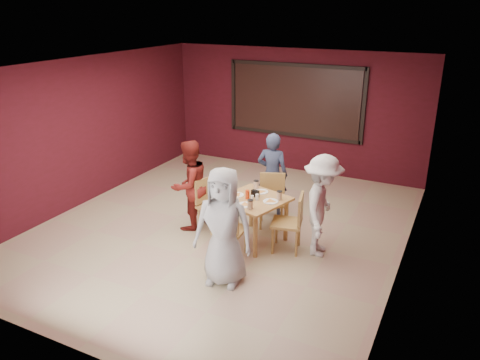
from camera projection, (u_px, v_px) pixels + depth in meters
The scene contains 11 objects.
floor at pixel (223, 227), 8.27m from camera, with size 7.00×7.00×0.00m, color tan.
window_blinds at pixel (295, 101), 10.58m from camera, with size 3.00×0.02×1.50m, color black.
dining_table at pixel (253, 204), 7.58m from camera, with size 1.20×1.20×0.91m.
chair_front at pixel (228, 228), 7.07m from camera, with size 0.49×0.49×0.94m.
chair_back at pixel (272, 197), 8.24m from camera, with size 0.58×0.58×0.92m.
chair_left at pixel (210, 202), 7.99m from camera, with size 0.55×0.55×0.94m.
chair_right at pixel (292, 220), 7.32m from camera, with size 0.55×0.55×0.96m.
diner_front at pixel (223, 227), 6.38m from camera, with size 0.83×0.54×1.71m, color #ABABAB.
diner_back at pixel (272, 175), 8.53m from camera, with size 0.57×0.38×1.57m, color #313A57.
diner_left at pixel (190, 185), 8.02m from camera, with size 0.77×0.60×1.58m, color maroon.
diner_right at pixel (322, 206), 7.14m from camera, with size 1.05×0.60×1.62m, color white.
Camera 1 is at (3.58, -6.53, 3.71)m, focal length 35.00 mm.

